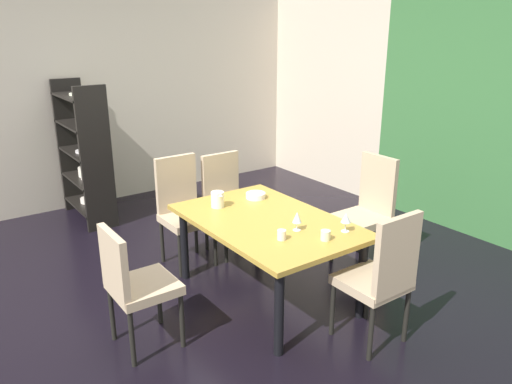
{
  "coord_description": "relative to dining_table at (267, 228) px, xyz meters",
  "views": [
    {
      "loc": [
        3.58,
        -2.0,
        2.25
      ],
      "look_at": [
        0.21,
        0.43,
        0.85
      ],
      "focal_mm": 35.0,
      "sensor_mm": 36.0,
      "label": 1
    }
  ],
  "objects": [
    {
      "name": "chair_left_far",
      "position": [
        -1.02,
        0.25,
        -0.08
      ],
      "size": [
        0.45,
        0.44,
        1.01
      ],
      "rotation": [
        0.0,
        0.0,
        -1.57
      ],
      "color": "tan",
      "rests_on": "ground_plane"
    },
    {
      "name": "chair_right_far",
      "position": [
        1.02,
        0.25,
        -0.06
      ],
      "size": [
        0.44,
        0.44,
        1.04
      ],
      "rotation": [
        0.0,
        0.0,
        1.57
      ],
      "color": "tan",
      "rests_on": "ground_plane"
    },
    {
      "name": "display_shelf",
      "position": [
        -2.75,
        -0.63,
        0.17
      ],
      "size": [
        0.93,
        0.35,
        1.64
      ],
      "color": "black",
      "rests_on": "ground_plane"
    },
    {
      "name": "back_panel_interior",
      "position": [
        -2.23,
        2.69,
        0.67
      ],
      "size": [
        2.26,
        0.1,
        2.62
      ],
      "primitive_type": "cube",
      "color": "beige",
      "rests_on": "ground_plane"
    },
    {
      "name": "left_interior_panel",
      "position": [
        -3.31,
        -0.32,
        0.67
      ],
      "size": [
        0.1,
        6.11,
        2.62
      ],
      "primitive_type": "cube",
      "color": "beige",
      "rests_on": "ground_plane"
    },
    {
      "name": "wine_glass_north",
      "position": [
        0.56,
        0.34,
        0.19
      ],
      "size": [
        0.08,
        0.08,
        0.15
      ],
      "color": "silver",
      "rests_on": "dining_table"
    },
    {
      "name": "cup_center",
      "position": [
        0.59,
        0.1,
        0.12
      ],
      "size": [
        0.07,
        0.07,
        0.08
      ],
      "primitive_type": "cylinder",
      "color": "beige",
      "rests_on": "dining_table"
    },
    {
      "name": "wine_glass_near_window",
      "position": [
        0.32,
        0.05,
        0.19
      ],
      "size": [
        0.07,
        0.07,
        0.15
      ],
      "color": "silver",
      "rests_on": "dining_table"
    },
    {
      "name": "ground_plane",
      "position": [
        -0.51,
        -0.32,
        -0.65
      ],
      "size": [
        5.7,
        6.11,
        0.02
      ],
      "primitive_type": "cube",
      "color": "black"
    },
    {
      "name": "pitcher_left",
      "position": [
        -0.49,
        -0.18,
        0.15
      ],
      "size": [
        0.13,
        0.12,
        0.14
      ],
      "color": "white",
      "rests_on": "dining_table"
    },
    {
      "name": "serving_bowl_right",
      "position": [
        -0.48,
        0.23,
        0.11
      ],
      "size": [
        0.18,
        0.18,
        0.05
      ],
      "primitive_type": "cylinder",
      "color": "white",
      "rests_on": "dining_table"
    },
    {
      "name": "dining_table",
      "position": [
        0.0,
        0.0,
        0.0
      ],
      "size": [
        1.6,
        1.03,
        0.72
      ],
      "color": "#B58D36",
      "rests_on": "ground_plane"
    },
    {
      "name": "chair_head_far",
      "position": [
        0.03,
        1.21,
        -0.06
      ],
      "size": [
        0.44,
        0.45,
        1.07
      ],
      "rotation": [
        0.0,
        0.0,
        3.14
      ],
      "color": "tan",
      "rests_on": "ground_plane"
    },
    {
      "name": "cup_near_shelf",
      "position": [
        0.39,
        -0.16,
        0.12
      ],
      "size": [
        0.07,
        0.07,
        0.08
      ],
      "primitive_type": "cylinder",
      "color": "#F3E0CA",
      "rests_on": "dining_table"
    },
    {
      "name": "chair_head_near",
      "position": [
        0.03,
        -1.2,
        -0.1
      ],
      "size": [
        0.44,
        0.44,
        0.94
      ],
      "color": "tan",
      "rests_on": "ground_plane"
    },
    {
      "name": "chair_left_near",
      "position": [
        -1.02,
        -0.25,
        -0.06
      ],
      "size": [
        0.45,
        0.44,
        1.06
      ],
      "rotation": [
        0.0,
        0.0,
        -1.57
      ],
      "color": "tan",
      "rests_on": "ground_plane"
    }
  ]
}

